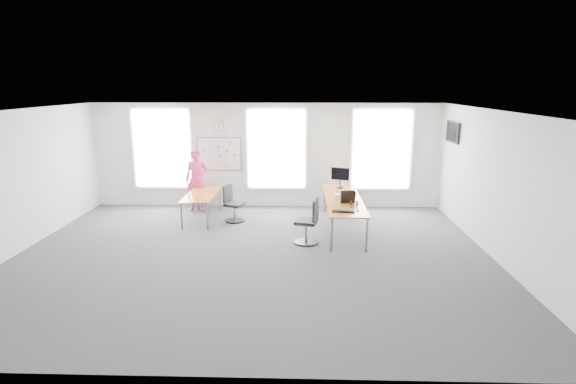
{
  "coord_description": "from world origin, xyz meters",
  "views": [
    {
      "loc": [
        1.02,
        -8.81,
        3.51
      ],
      "look_at": [
        0.72,
        1.2,
        1.1
      ],
      "focal_mm": 28.0,
      "sensor_mm": 36.0,
      "label": 1
    }
  ],
  "objects_px": {
    "desk_right": "(343,200)",
    "chair_right": "(309,224)",
    "person": "(197,180)",
    "keyboard": "(343,211)",
    "monitor": "(340,176)",
    "chair_left": "(233,206)",
    "desk_left": "(202,196)",
    "headphones": "(354,203)"
  },
  "relations": [
    {
      "from": "chair_right",
      "to": "keyboard",
      "type": "relative_size",
      "value": 2.11
    },
    {
      "from": "chair_left",
      "to": "keyboard",
      "type": "height_order",
      "value": "chair_left"
    },
    {
      "from": "chair_right",
      "to": "headphones",
      "type": "bearing_deg",
      "value": 124.22
    },
    {
      "from": "chair_left",
      "to": "person",
      "type": "bearing_deg",
      "value": 70.83
    },
    {
      "from": "chair_left",
      "to": "keyboard",
      "type": "bearing_deg",
      "value": -101.96
    },
    {
      "from": "monitor",
      "to": "person",
      "type": "bearing_deg",
      "value": -167.42
    },
    {
      "from": "desk_left",
      "to": "keyboard",
      "type": "height_order",
      "value": "keyboard"
    },
    {
      "from": "chair_right",
      "to": "monitor",
      "type": "height_order",
      "value": "monitor"
    },
    {
      "from": "monitor",
      "to": "desk_right",
      "type": "bearing_deg",
      "value": -71.14
    },
    {
      "from": "chair_left",
      "to": "keyboard",
      "type": "distance_m",
      "value": 3.29
    },
    {
      "from": "desk_right",
      "to": "desk_left",
      "type": "height_order",
      "value": "desk_right"
    },
    {
      "from": "desk_right",
      "to": "chair_left",
      "type": "xyz_separation_m",
      "value": [
        -2.82,
        0.59,
        -0.32
      ]
    },
    {
      "from": "desk_right",
      "to": "keyboard",
      "type": "distance_m",
      "value": 1.23
    },
    {
      "from": "headphones",
      "to": "person",
      "type": "bearing_deg",
      "value": 134.07
    },
    {
      "from": "headphones",
      "to": "monitor",
      "type": "relative_size",
      "value": 0.34
    },
    {
      "from": "desk_left",
      "to": "chair_right",
      "type": "distance_m",
      "value": 3.35
    },
    {
      "from": "desk_right",
      "to": "desk_left",
      "type": "bearing_deg",
      "value": 168.05
    },
    {
      "from": "keyboard",
      "to": "monitor",
      "type": "height_order",
      "value": "monitor"
    },
    {
      "from": "person",
      "to": "monitor",
      "type": "bearing_deg",
      "value": -11.31
    },
    {
      "from": "desk_right",
      "to": "chair_right",
      "type": "relative_size",
      "value": 3.15
    },
    {
      "from": "desk_left",
      "to": "monitor",
      "type": "bearing_deg",
      "value": 5.21
    },
    {
      "from": "desk_left",
      "to": "headphones",
      "type": "relative_size",
      "value": 10.06
    },
    {
      "from": "desk_left",
      "to": "chair_left",
      "type": "xyz_separation_m",
      "value": [
        0.85,
        -0.18,
        -0.22
      ]
    },
    {
      "from": "chair_right",
      "to": "person",
      "type": "distance_m",
      "value": 4.1
    },
    {
      "from": "desk_left",
      "to": "headphones",
      "type": "xyz_separation_m",
      "value": [
        3.85,
        -1.42,
        0.21
      ]
    },
    {
      "from": "chair_left",
      "to": "monitor",
      "type": "bearing_deg",
      "value": -57.79
    },
    {
      "from": "desk_right",
      "to": "monitor",
      "type": "relative_size",
      "value": 5.9
    },
    {
      "from": "keyboard",
      "to": "monitor",
      "type": "bearing_deg",
      "value": 94.92
    },
    {
      "from": "chair_left",
      "to": "monitor",
      "type": "height_order",
      "value": "monitor"
    },
    {
      "from": "person",
      "to": "headphones",
      "type": "bearing_deg",
      "value": -32.71
    },
    {
      "from": "chair_left",
      "to": "headphones",
      "type": "distance_m",
      "value": 3.27
    },
    {
      "from": "chair_left",
      "to": "person",
      "type": "xyz_separation_m",
      "value": [
        -1.15,
        1.0,
        0.47
      ]
    },
    {
      "from": "person",
      "to": "keyboard",
      "type": "xyz_separation_m",
      "value": [
        3.87,
        -2.82,
        -0.08
      ]
    },
    {
      "from": "desk_left",
      "to": "chair_right",
      "type": "relative_size",
      "value": 1.84
    },
    {
      "from": "desk_right",
      "to": "chair_left",
      "type": "relative_size",
      "value": 3.41
    },
    {
      "from": "desk_right",
      "to": "monitor",
      "type": "xyz_separation_m",
      "value": [
        0.01,
        1.11,
        0.38
      ]
    },
    {
      "from": "keyboard",
      "to": "monitor",
      "type": "distance_m",
      "value": 2.36
    },
    {
      "from": "desk_left",
      "to": "chair_left",
      "type": "relative_size",
      "value": 1.99
    },
    {
      "from": "person",
      "to": "keyboard",
      "type": "distance_m",
      "value": 4.78
    },
    {
      "from": "desk_left",
      "to": "person",
      "type": "relative_size",
      "value": 1.08
    },
    {
      "from": "person",
      "to": "headphones",
      "type": "distance_m",
      "value": 4.72
    },
    {
      "from": "person",
      "to": "monitor",
      "type": "height_order",
      "value": "person"
    }
  ]
}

